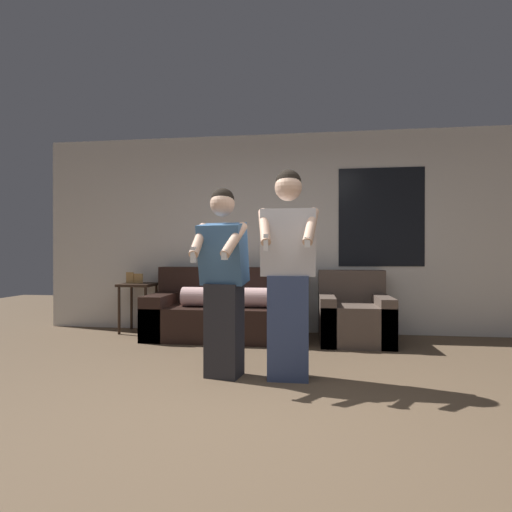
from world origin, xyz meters
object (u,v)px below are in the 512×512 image
object	(u,v)px
couch	(228,313)
armchair	(354,317)
person_left	(223,281)
person_right	(288,272)
side_table	(138,291)

from	to	relation	value
couch	armchair	world-z (taller)	couch
person_left	person_right	distance (m)	0.57
person_left	person_right	xyz separation A→B (m)	(0.56, 0.01, 0.07)
side_table	person_left	bearing A→B (deg)	-48.86
couch	person_right	bearing A→B (deg)	-62.30
armchair	person_left	bearing A→B (deg)	-129.00
armchair	person_left	size ratio (longest dim) A/B	0.55
armchair	side_table	xyz separation A→B (m)	(-2.85, 0.21, 0.26)
armchair	side_table	size ratio (longest dim) A/B	1.09
couch	armchair	xyz separation A→B (m)	(1.56, -0.03, -0.02)
armchair	person_right	bearing A→B (deg)	-114.70
couch	person_right	xyz separation A→B (m)	(0.84, -1.60, 0.60)
armchair	person_left	xyz separation A→B (m)	(-1.28, -1.58, 0.54)
couch	person_left	bearing A→B (deg)	-80.15
couch	person_right	distance (m)	1.90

